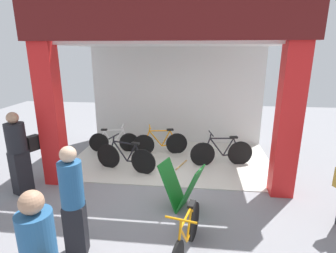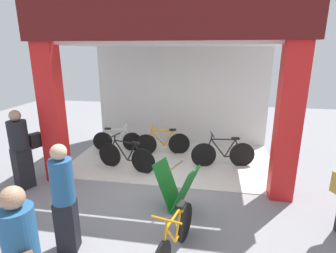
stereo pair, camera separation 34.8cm
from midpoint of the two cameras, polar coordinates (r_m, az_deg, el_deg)
The scene contains 10 objects.
ground_plane at distance 5.95m, azimuth 0.44°, elevation -12.77°, with size 18.52×18.52×0.00m, color gray.
shop_facade at distance 6.80m, azimuth 2.61°, elevation 8.87°, with size 5.46×3.38×3.79m.
bicycle_inside_0 at distance 7.54m, azimuth 0.20°, elevation -3.57°, with size 1.51×0.50×0.85m.
bicycle_inside_1 at distance 6.93m, azimuth 13.10°, elevation -5.68°, with size 1.58×0.45×0.88m.
bicycle_inside_2 at distance 6.63m, azimuth -7.45°, elevation -6.42°, with size 1.55×0.51×0.88m.
bicycle_inside_3 at distance 7.93m, azimuth -9.56°, elevation -2.98°, with size 1.43×0.39×0.79m.
bicycle_parked_0 at distance 4.03m, azimuth 4.05°, elevation -22.84°, with size 0.45×1.49×0.83m.
sandwich_board_sign at distance 5.03m, azimuth 3.77°, elevation -12.76°, with size 0.87×0.69×0.90m.
pedestrian_0 at distance 6.27m, azimuth -27.45°, elevation -4.08°, with size 0.50×0.72×1.71m.
pedestrian_1 at distance 4.11m, azimuth -19.01°, elevation -14.27°, with size 0.37×0.37×1.65m.
Camera 2 is at (1.01, -5.12, 2.85)m, focal length 28.55 mm.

